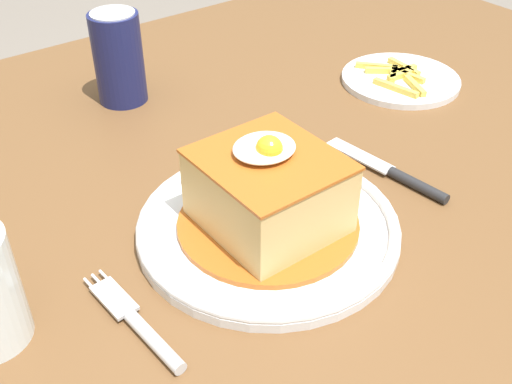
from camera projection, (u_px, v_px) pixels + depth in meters
dining_table at (229, 241)px, 0.76m from camera, size 1.46×0.97×0.72m
main_plate at (268, 226)px, 0.63m from camera, size 0.26×0.26×0.02m
sandwich_meal at (268, 194)px, 0.60m from camera, size 0.18×0.18×0.10m
fork at (141, 327)px, 0.52m from camera, size 0.03×0.14×0.01m
knife at (400, 176)px, 0.70m from camera, size 0.03×0.17×0.01m
soda_can at (122, 57)px, 0.83m from camera, size 0.07×0.07×0.12m
side_plate_fries at (400, 79)px, 0.90m from camera, size 0.17×0.17×0.02m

